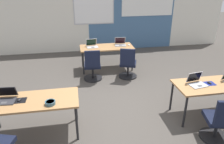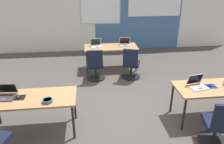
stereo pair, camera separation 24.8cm
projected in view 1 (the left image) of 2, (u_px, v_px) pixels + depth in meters
name	position (u px, v px, depth m)	size (l,w,h in m)	color
ground_plane	(122.00, 106.00, 4.85)	(24.00, 24.00, 0.00)	#47423D
back_wall_assembly	(100.00, 13.00, 8.05)	(10.00, 0.27, 2.80)	silver
desk_near_left	(32.00, 103.00, 3.76)	(1.60, 0.70, 0.72)	#A37547
desk_near_right	(214.00, 86.00, 4.32)	(1.60, 0.70, 0.72)	#A37547
desk_far_center	(107.00, 49.00, 6.56)	(1.60, 0.70, 0.72)	#A37547
laptop_near_right_inner	(197.00, 82.00, 4.25)	(0.37, 0.34, 0.23)	#B7B7BC
mousepad_near_right_inner	(209.00, 84.00, 4.30)	(0.22, 0.19, 0.00)	navy
mouse_near_right_inner	(209.00, 83.00, 4.29)	(0.08, 0.11, 0.03)	black
chair_near_right_inner	(220.00, 123.00, 3.70)	(0.53, 0.58, 0.92)	black
laptop_far_left	(92.00, 45.00, 6.49)	(0.36, 0.33, 0.23)	silver
chair_far_left	(93.00, 68.00, 5.93)	(0.52, 0.55, 0.92)	black
laptop_far_right	(120.00, 44.00, 6.65)	(0.36, 0.34, 0.23)	#9E9EA3
mouse_far_right	(129.00, 45.00, 6.65)	(0.06, 0.10, 0.03)	silver
chair_far_right	(128.00, 66.00, 6.06)	(0.56, 0.61, 0.92)	black
laptop_near_left_end	(6.00, 98.00, 3.71)	(0.36, 0.34, 0.22)	#333338
mousepad_near_left_end	(20.00, 100.00, 3.72)	(0.22, 0.19, 0.00)	black
mouse_near_left_end	(19.00, 100.00, 3.71)	(0.08, 0.11, 0.03)	black
snack_bowl	(50.00, 102.00, 3.60)	(0.18, 0.18, 0.06)	#3D6070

